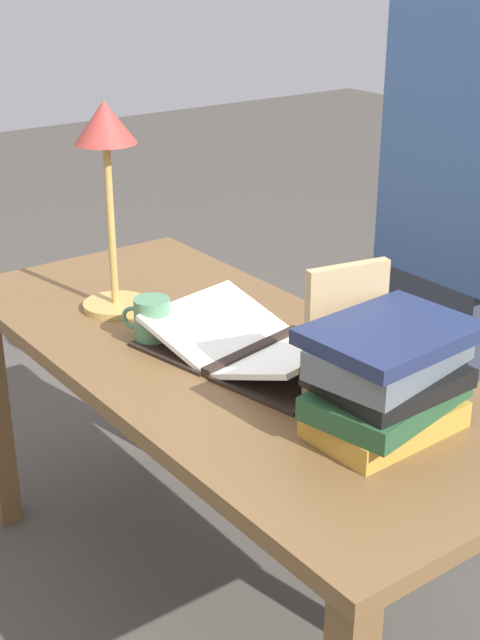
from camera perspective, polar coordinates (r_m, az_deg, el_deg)
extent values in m
plane|color=#47423D|center=(2.33, -0.76, -18.33)|extent=(12.00, 12.00, 0.00)
cube|color=brown|center=(1.93, -0.87, -2.46)|extent=(1.50, 0.65, 0.03)
cube|color=brown|center=(2.75, -4.67, -2.67)|extent=(0.06, 0.06, 0.69)
cube|color=black|center=(1.90, 0.86, -1.99)|extent=(0.08, 0.29, 0.02)
cube|color=black|center=(1.83, 3.73, -3.26)|extent=(0.28, 0.34, 0.01)
cube|color=black|center=(1.98, -1.80, -1.12)|extent=(0.28, 0.34, 0.01)
cube|color=white|center=(1.82, 3.47, -2.16)|extent=(0.25, 0.32, 0.08)
cube|color=white|center=(1.96, -1.56, -0.29)|extent=(0.25, 0.32, 0.08)
cube|color=#BC8933|center=(1.63, 9.27, -6.29)|extent=(0.18, 0.28, 0.05)
cube|color=#234C2D|center=(1.61, 9.38, -4.88)|extent=(0.24, 0.32, 0.04)
cube|color=black|center=(1.59, 9.47, -3.65)|extent=(0.21, 0.25, 0.03)
cube|color=slate|center=(1.57, 9.57, -2.22)|extent=(0.22, 0.31, 0.05)
cube|color=#1E284C|center=(1.56, 9.67, -0.87)|extent=(0.23, 0.30, 0.03)
cube|color=tan|center=(1.69, 6.76, -0.82)|extent=(0.05, 0.17, 0.27)
cylinder|color=tan|center=(2.16, -7.96, 0.95)|extent=(0.16, 0.16, 0.02)
cylinder|color=tan|center=(2.10, -8.26, 6.00)|extent=(0.02, 0.02, 0.38)
cone|color=#99332D|center=(2.04, -8.65, 12.43)|extent=(0.14, 0.14, 0.10)
cylinder|color=#4C7F5B|center=(1.96, -5.64, 0.00)|extent=(0.08, 0.08, 0.10)
torus|color=#4C7F5B|center=(1.98, -6.86, 0.14)|extent=(0.05, 0.04, 0.05)
cube|color=#2D3342|center=(2.45, 12.62, -5.49)|extent=(0.31, 0.20, 0.78)
cube|color=#38568E|center=(2.21, 14.25, 11.04)|extent=(0.36, 0.20, 0.65)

